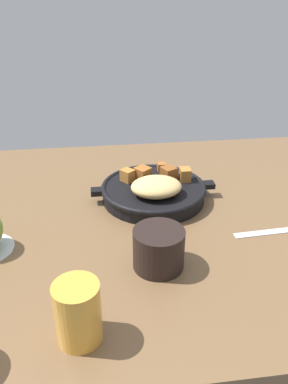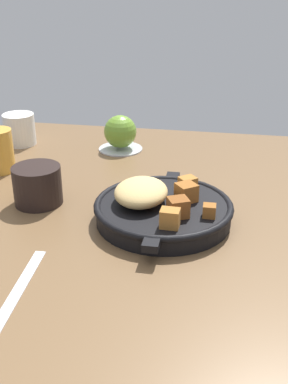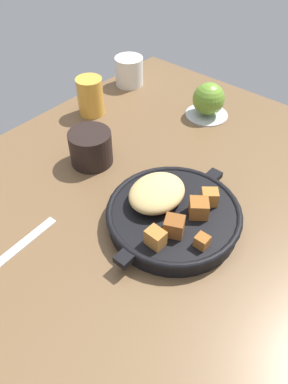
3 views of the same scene
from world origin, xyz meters
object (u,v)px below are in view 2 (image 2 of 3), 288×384
at_px(red_apple, 120,132).
at_px(ceramic_mug_white, 19,129).
at_px(cast_iron_skillet, 161,208).
at_px(coffee_mug_dark, 37,185).
at_px(butter_knife, 19,288).

relative_size(red_apple, ceramic_mug_white, 1.02).
xyz_separation_m(red_apple, ceramic_mug_white, (-0.01, 0.25, -0.01)).
bearing_deg(cast_iron_skillet, red_apple, 23.71).
relative_size(cast_iron_skillet, ceramic_mug_white, 3.72).
xyz_separation_m(cast_iron_skillet, ceramic_mug_white, (0.33, 0.39, 0.01)).
xyz_separation_m(red_apple, coffee_mug_dark, (-0.30, 0.08, -0.01)).
xyz_separation_m(cast_iron_skillet, coffee_mug_dark, (0.03, 0.23, 0.01)).
bearing_deg(butter_knife, coffee_mug_dark, 12.27).
distance_m(cast_iron_skillet, red_apple, 0.36).
bearing_deg(coffee_mug_dark, butter_knife, -164.23).
relative_size(butter_knife, coffee_mug_dark, 2.13).
xyz_separation_m(ceramic_mug_white, coffee_mug_dark, (-0.30, -0.16, -0.00)).
height_order(cast_iron_skillet, ceramic_mug_white, ceramic_mug_white).
relative_size(cast_iron_skillet, red_apple, 3.65).
xyz_separation_m(butter_knife, coffee_mug_dark, (0.25, 0.07, 0.03)).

